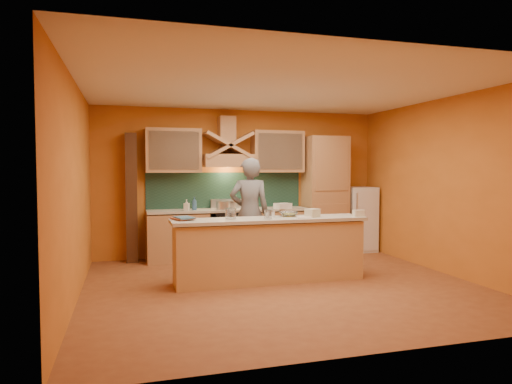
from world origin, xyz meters
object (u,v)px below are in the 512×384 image
object	(u,v)px
person	(250,213)
mixing_bowl	(289,214)
fridge	(359,219)
stove	(229,234)
kitchen_scale	(270,214)

from	to	relation	value
person	mixing_bowl	size ratio (longest dim) A/B	6.54
fridge	mixing_bowl	bearing A→B (deg)	-140.86
stove	mixing_bowl	bearing A→B (deg)	-72.43
fridge	person	size ratio (longest dim) A/B	0.70
mixing_bowl	kitchen_scale	bearing A→B (deg)	-170.97
stove	fridge	xyz separation A→B (m)	(2.70, 0.00, 0.20)
stove	mixing_bowl	size ratio (longest dim) A/B	3.17
kitchen_scale	mixing_bowl	distance (m)	0.32
fridge	person	xyz separation A→B (m)	(-2.53, -0.87, 0.28)
person	kitchen_scale	size ratio (longest dim) A/B	16.98
kitchen_scale	person	bearing A→B (deg)	84.63
stove	person	distance (m)	1.01
stove	mixing_bowl	distance (m)	1.91
person	mixing_bowl	bearing A→B (deg)	123.14
stove	mixing_bowl	xyz separation A→B (m)	(0.55, -1.75, 0.53)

